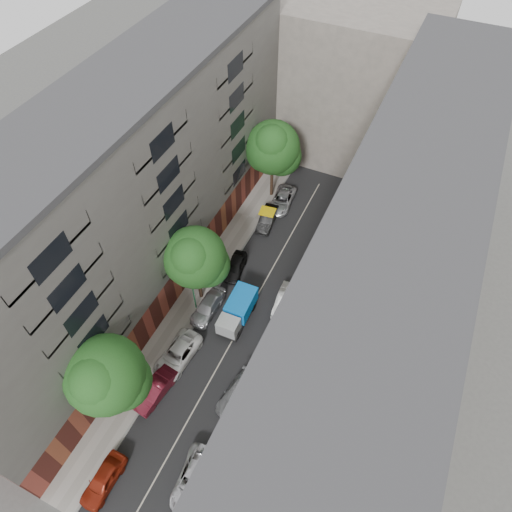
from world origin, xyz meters
The scene contains 24 objects.
ground centered at (0.00, 0.00, 0.00)m, with size 120.00×120.00×0.00m, color #4C4C49.
road_surface centered at (0.00, 0.00, 0.01)m, with size 8.00×44.00×0.02m, color black.
sidewalk_left centered at (-5.50, 0.00, 0.07)m, with size 3.00×44.00×0.15m, color gray.
sidewalk_right centered at (5.50, 0.00, 0.07)m, with size 3.00×44.00×0.15m, color gray.
building_left centered at (-11.00, 0.00, 10.00)m, with size 8.00×44.00×20.00m, color #53514E.
building_right centered at (11.00, 0.00, 10.00)m, with size 8.00×44.00×20.00m, color tan.
building_endcap centered at (0.00, 28.00, 9.00)m, with size 18.00×12.00×18.00m, color gray.
tarp_truck centered at (-0.60, -1.68, 1.32)m, with size 2.23×5.26×2.40m.
car_left_0 centered at (-3.31, -19.00, 0.73)m, with size 1.72×4.28×1.46m, color maroon.
car_left_1 centered at (-3.60, -11.40, 0.74)m, with size 1.56×4.48×1.48m, color #4D0F1A.
car_left_2 centered at (-3.60, -7.80, 0.73)m, with size 2.43×5.28×1.47m, color silver.
car_left_3 centered at (-3.60, -2.20, 0.67)m, with size 1.88×4.62×1.34m, color #B3B3B8.
car_left_4 centered at (-3.35, 3.40, 0.69)m, with size 1.64×4.07×1.39m, color black.
car_left_5 centered at (-3.15, 11.00, 0.72)m, with size 1.53×4.40×1.45m, color black.
car_left_6 centered at (-2.80, 14.60, 0.70)m, with size 2.31×5.00×1.39m, color #BBBCC0.
car_right_0 centered at (2.80, -16.10, 0.70)m, with size 2.34×5.07×1.41m, color silver.
car_right_1 centered at (2.80, -8.80, 0.66)m, with size 1.85×4.54×1.32m, color slate.
car_right_2 centered at (3.60, -2.60, 0.67)m, with size 1.58×3.93×1.34m, color black.
car_right_3 centered at (2.84, 1.60, 0.70)m, with size 1.48×4.26×1.40m, color silver.
tree_near centered at (-5.30, -13.69, 6.19)m, with size 6.19×6.05×9.30m.
tree_mid centered at (-4.93, -1.11, 6.05)m, with size 5.92×5.73×9.02m.
tree_far centered at (-4.50, 15.39, 6.82)m, with size 6.12×5.96×10.03m.
lamp_post centered at (-4.81, -2.41, 3.91)m, with size 0.36×0.36×6.06m.
pedestrian centered at (4.58, 5.95, 1.08)m, with size 0.68×0.44×1.86m, color black.
Camera 1 is at (10.75, -22.15, 37.72)m, focal length 32.00 mm.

